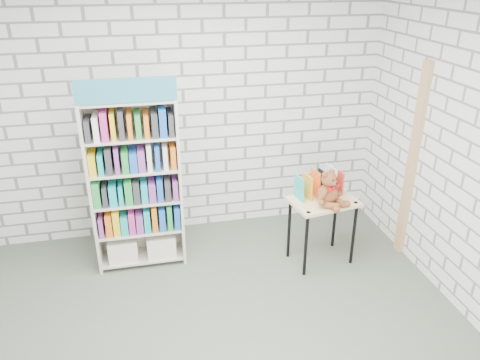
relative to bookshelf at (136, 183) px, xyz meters
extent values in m
plane|color=#4F5749|center=(0.58, -1.36, -0.92)|extent=(4.50, 4.50, 0.00)
cube|color=silver|center=(0.58, 0.64, 0.48)|extent=(4.50, 0.02, 2.80)
cube|color=beige|center=(-0.43, -0.01, -0.02)|extent=(0.03, 0.35, 1.79)
cube|color=beige|center=(0.43, -0.01, -0.02)|extent=(0.03, 0.35, 1.79)
cube|color=beige|center=(0.00, 0.16, -0.02)|extent=(0.90, 0.02, 1.79)
cube|color=teal|center=(0.00, -0.17, 0.99)|extent=(0.90, 0.02, 0.22)
cube|color=beige|center=(0.00, -0.01, -0.86)|extent=(0.84, 0.33, 0.02)
cube|color=beige|center=(0.00, -0.01, -0.52)|extent=(0.84, 0.33, 0.02)
cube|color=beige|center=(0.00, -0.01, -0.18)|extent=(0.84, 0.33, 0.02)
cube|color=beige|center=(0.00, -0.01, 0.16)|extent=(0.84, 0.33, 0.02)
cube|color=beige|center=(0.00, -0.01, 0.50)|extent=(0.84, 0.33, 0.02)
cube|color=beige|center=(0.00, -0.01, 0.86)|extent=(0.84, 0.33, 0.02)
cube|color=silver|center=(-0.20, -0.01, -0.73)|extent=(0.30, 0.29, 0.24)
cube|color=silver|center=(0.20, -0.01, -0.73)|extent=(0.30, 0.29, 0.24)
cube|color=yellow|center=(0.00, -0.02, -0.39)|extent=(0.84, 0.29, 0.24)
cube|color=blue|center=(0.00, -0.02, -0.05)|extent=(0.84, 0.29, 0.24)
cube|color=green|center=(0.00, -0.02, 0.29)|extent=(0.84, 0.29, 0.24)
cube|color=orange|center=(0.00, -0.02, 0.63)|extent=(0.84, 0.29, 0.24)
cube|color=#E0C786|center=(1.86, -0.40, -0.21)|extent=(0.74, 0.57, 0.03)
cylinder|color=black|center=(1.61, -0.62, -0.57)|extent=(0.03, 0.03, 0.69)
cylinder|color=black|center=(1.55, -0.27, -0.57)|extent=(0.03, 0.03, 0.69)
cylinder|color=black|center=(2.17, -0.53, -0.57)|extent=(0.03, 0.03, 0.69)
cylinder|color=black|center=(2.11, -0.17, -0.57)|extent=(0.03, 0.03, 0.69)
cylinder|color=black|center=(1.62, -0.61, -0.20)|extent=(0.05, 0.05, 0.01)
cylinder|color=black|center=(2.16, -0.52, -0.20)|extent=(0.05, 0.05, 0.01)
cube|color=#2AB6AD|center=(1.62, -0.33, -0.05)|extent=(0.05, 0.21, 0.28)
cube|color=orange|center=(1.71, -0.31, -0.05)|extent=(0.05, 0.21, 0.28)
cube|color=#FF601B|center=(1.80, -0.30, -0.05)|extent=(0.05, 0.21, 0.28)
cube|color=black|center=(1.89, -0.28, -0.05)|extent=(0.05, 0.21, 0.28)
cube|color=white|center=(1.98, -0.27, -0.05)|extent=(0.05, 0.21, 0.28)
cube|color=red|center=(2.07, -0.25, -0.05)|extent=(0.05, 0.21, 0.28)
ellipsoid|color=brown|center=(1.86, -0.48, -0.09)|extent=(0.22, 0.18, 0.22)
sphere|color=brown|center=(1.86, -0.49, 0.08)|extent=(0.15, 0.15, 0.15)
sphere|color=brown|center=(1.81, -0.50, 0.14)|extent=(0.06, 0.06, 0.06)
sphere|color=brown|center=(1.90, -0.44, 0.14)|extent=(0.06, 0.06, 0.06)
sphere|color=brown|center=(1.89, -0.54, 0.06)|extent=(0.06, 0.06, 0.06)
sphere|color=black|center=(1.87, -0.55, 0.10)|extent=(0.02, 0.02, 0.02)
sphere|color=black|center=(1.92, -0.53, 0.10)|extent=(0.02, 0.02, 0.02)
sphere|color=black|center=(1.91, -0.56, 0.06)|extent=(0.02, 0.02, 0.02)
cylinder|color=brown|center=(1.78, -0.56, -0.05)|extent=(0.13, 0.07, 0.15)
cylinder|color=brown|center=(1.96, -0.44, -0.05)|extent=(0.10, 0.12, 0.15)
sphere|color=brown|center=(1.76, -0.58, -0.12)|extent=(0.06, 0.06, 0.06)
sphere|color=brown|center=(2.00, -0.44, -0.12)|extent=(0.06, 0.06, 0.06)
cylinder|color=brown|center=(1.86, -0.61, -0.15)|extent=(0.16, 0.16, 0.09)
cylinder|color=brown|center=(1.97, -0.54, -0.15)|extent=(0.10, 0.17, 0.09)
sphere|color=brown|center=(1.88, -0.68, -0.16)|extent=(0.07, 0.07, 0.07)
sphere|color=brown|center=(2.03, -0.59, -0.16)|extent=(0.07, 0.07, 0.07)
cone|color=red|center=(1.86, -0.56, 0.01)|extent=(0.08, 0.08, 0.06)
cone|color=red|center=(1.92, -0.52, 0.01)|extent=(0.08, 0.08, 0.06)
sphere|color=red|center=(1.89, -0.54, 0.01)|extent=(0.03, 0.03, 0.03)
cube|color=tan|center=(2.80, -0.41, 0.13)|extent=(0.05, 0.12, 2.10)
camera|label=1|loc=(0.11, -4.37, 2.00)|focal=35.00mm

